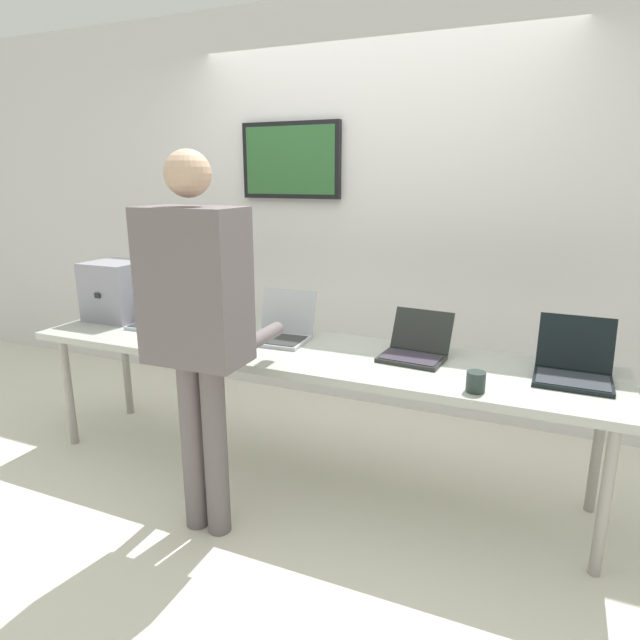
# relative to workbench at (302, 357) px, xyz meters

# --- Properties ---
(ground) EXTENTS (8.00, 8.00, 0.04)m
(ground) POSITION_rel_workbench_xyz_m (0.00, 0.00, -0.72)
(ground) COLOR silver
(back_wall) EXTENTS (8.00, 0.11, 2.79)m
(back_wall) POSITION_rel_workbench_xyz_m (-0.01, 1.13, 0.70)
(back_wall) COLOR silver
(back_wall) RESTS_ON ground
(workbench) EXTENTS (3.17, 0.70, 0.74)m
(workbench) POSITION_rel_workbench_xyz_m (0.00, 0.00, 0.00)
(workbench) COLOR #A7ABA1
(workbench) RESTS_ON ground
(equipment_box) EXTENTS (0.34, 0.33, 0.37)m
(equipment_box) POSITION_rel_workbench_xyz_m (-1.36, 0.11, 0.23)
(equipment_box) COLOR gray
(equipment_box) RESTS_ON workbench
(laptop_station_0) EXTENTS (0.38, 0.35, 0.26)m
(laptop_station_0) POSITION_rel_workbench_xyz_m (-0.96, 0.10, 0.11)
(laptop_station_0) COLOR #ABB5BB
(laptop_station_0) RESTS_ON workbench
(laptop_station_1) EXTENTS (0.34, 0.33, 0.27)m
(laptop_station_1) POSITION_rel_workbench_xyz_m (-0.18, 0.11, 0.11)
(laptop_station_1) COLOR #ACB1B7
(laptop_station_1) RESTS_ON workbench
(laptop_station_2) EXTENTS (0.34, 0.34, 0.22)m
(laptop_station_2) POSITION_rel_workbench_xyz_m (0.59, 0.10, 0.10)
(laptop_station_2) COLOR #252826
(laptop_station_2) RESTS_ON workbench
(laptop_station_3) EXTENTS (0.33, 0.34, 0.27)m
(laptop_station_3) POSITION_rel_workbench_xyz_m (1.33, 0.09, 0.11)
(laptop_station_3) COLOR black
(laptop_station_3) RESTS_ON workbench
(person) EXTENTS (0.44, 0.59, 1.75)m
(person) POSITION_rel_workbench_xyz_m (-0.21, -0.62, 0.37)
(person) COLOR #64595C
(person) RESTS_ON ground
(coffee_mug) EXTENTS (0.08, 0.08, 0.09)m
(coffee_mug) POSITION_rel_workbench_xyz_m (0.94, -0.25, 0.09)
(coffee_mug) COLOR #23312D
(coffee_mug) RESTS_ON workbench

